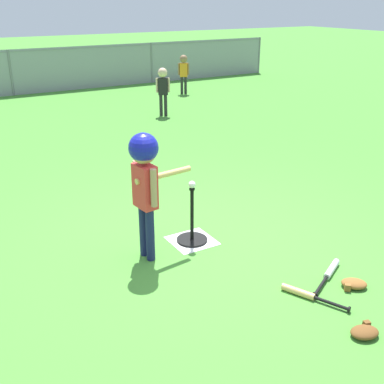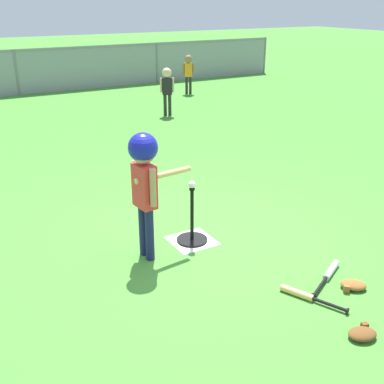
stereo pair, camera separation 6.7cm
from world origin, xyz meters
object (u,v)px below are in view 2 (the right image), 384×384
Objects in this scene: baseball_on_tee at (192,185)px; batting_tee at (192,233)px; fielder_deep_left at (188,69)px; glove_by_plate at (362,334)px; glove_near_bats at (353,285)px; batter_child at (145,171)px; spare_bat_wood at (304,295)px; fielder_near_left at (167,85)px; spare_bat_silver at (329,274)px.

batting_tee is at bearing 90.00° from baseball_on_tee.
fielder_deep_left reaches higher than baseball_on_tee.
glove_near_bats is at bearing 48.65° from glove_by_plate.
glove_by_plate is (0.88, -1.88, -0.85)m from batter_child.
batter_child is (-0.53, -0.06, 0.26)m from baseball_on_tee.
spare_bat_wood is at bearing -77.00° from batting_tee.
batter_child is 4.91× the size of glove_by_plate.
fielder_near_left reaches higher than spare_bat_wood.
fielder_deep_left is 1.65× the size of spare_bat_silver.
spare_bat_silver and spare_bat_wood have the same top height.
batter_child reaches higher than glove_by_plate.
fielder_near_left is 1.67× the size of spare_bat_silver.
glove_by_plate is (-0.39, -0.74, 0.01)m from spare_bat_silver.
fielder_near_left is at bearing 65.60° from baseball_on_tee.
glove_by_plate is at bearing -86.48° from spare_bat_wood.
batter_child is at bearing -118.76° from fielder_near_left.
spare_bat_wood is 2.19× the size of glove_by_plate.
spare_bat_wood is at bearing -107.38° from fielder_near_left.
glove_by_plate is at bearing -111.72° from fielder_deep_left.
baseball_on_tee is 0.06× the size of batter_child.
fielder_deep_left is at bearing 68.28° from glove_by_plate.
spare_bat_silver is at bearing 62.02° from glove_by_plate.
batting_tee is 8.24m from fielder_deep_left.
fielder_near_left is 3.96× the size of glove_by_plate.
fielder_near_left is 1.80× the size of spare_bat_wood.
batting_tee is at bearing 100.15° from glove_by_plate.
baseball_on_tee is at bearing 6.64° from batter_child.
spare_bat_silver is at bearing 99.34° from glove_near_bats.
fielder_deep_left is at bearing 66.71° from spare_bat_wood.
batting_tee is 1.98m from glove_by_plate.
spare_bat_wood is at bearing 93.52° from glove_by_plate.
spare_bat_silver is (-1.63, -6.43, -0.62)m from fielder_near_left.
spare_bat_wood is at bearing 167.62° from glove_near_bats.
batting_tee is 1.39m from spare_bat_wood.
spare_bat_silver is (-3.25, -8.40, -0.61)m from fielder_deep_left.
glove_by_plate is (0.35, -1.95, -0.05)m from batting_tee.
baseball_on_tee is at bearing 100.15° from glove_by_plate.
fielder_near_left is at bearing 75.79° from spare_bat_silver.
glove_by_plate and glove_near_bats have the same top height.
batting_tee is 0.59× the size of fielder_deep_left.
batter_child reaches higher than batting_tee.
baseball_on_tee is at bearing 121.55° from spare_bat_silver.
batter_child is at bearing 115.04° from glove_by_plate.
fielder_near_left is 7.48m from glove_by_plate.
fielder_deep_left is at bearing 58.07° from batter_child.
spare_bat_wood is 0.48m from glove_near_bats.
fielder_deep_left is at bearing 50.55° from fielder_near_left.
fielder_deep_left reaches higher than glove_near_bats.
batter_child is 1.24× the size of fielder_near_left.
fielder_deep_left is at bearing 69.65° from glove_near_bats.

